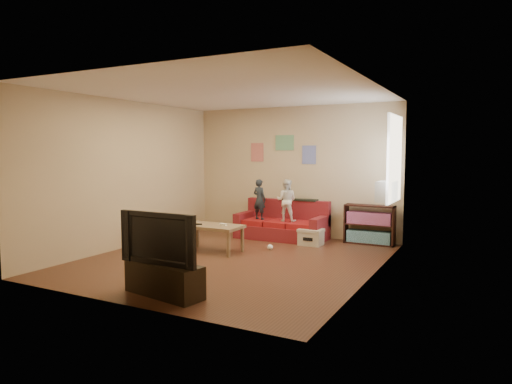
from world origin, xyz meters
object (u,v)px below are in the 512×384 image
at_px(bookshelf, 369,227).
at_px(file_box, 311,237).
at_px(sofa, 283,225).
at_px(coffee_table, 212,229).
at_px(tv_stand, 164,279).
at_px(child_b, 286,200).
at_px(child_a, 259,199).
at_px(television, 163,237).

distance_m(bookshelf, file_box, 1.15).
height_order(sofa, coffee_table, sofa).
distance_m(coffee_table, tv_stand, 2.50).
distance_m(child_b, tv_stand, 3.95).
height_order(coffee_table, tv_stand, coffee_table).
distance_m(child_b, file_box, 0.91).
relative_size(child_a, coffee_table, 0.78).
bearing_deg(sofa, bookshelf, 7.95).
relative_size(coffee_table, television, 0.96).
bearing_deg(tv_stand, television, 0.00).
relative_size(child_a, television, 0.74).
relative_size(sofa, child_a, 2.20).
relative_size(coffee_table, tv_stand, 0.98).
distance_m(file_box, tv_stand, 3.72).
bearing_deg(television, sofa, 93.99).
relative_size(sofa, television, 1.64).
height_order(tv_stand, television, television).
bearing_deg(file_box, bookshelf, 32.92).
bearing_deg(bookshelf, sofa, -172.05).
height_order(child_b, file_box, child_b).
distance_m(coffee_table, bookshelf, 3.02).
height_order(sofa, file_box, sofa).
bearing_deg(coffee_table, sofa, 70.91).
height_order(file_box, tv_stand, tv_stand).
bearing_deg(file_box, sofa, 153.35).
bearing_deg(sofa, television, -86.77).
bearing_deg(child_a, tv_stand, 112.67).
xyz_separation_m(sofa, bookshelf, (1.71, 0.24, 0.07)).
relative_size(child_a, tv_stand, 0.76).
distance_m(file_box, television, 3.77).
xyz_separation_m(file_box, television, (-0.52, -3.69, 0.57)).
distance_m(sofa, coffee_table, 1.82).
distance_m(sofa, file_box, 0.85).
relative_size(tv_stand, television, 0.97).
relative_size(child_b, coffee_table, 0.79).
xyz_separation_m(sofa, coffee_table, (-0.59, -1.72, 0.14)).
xyz_separation_m(file_box, tv_stand, (-0.52, -3.69, 0.05)).
xyz_separation_m(child_a, file_box, (1.21, -0.22, -0.64)).
bearing_deg(coffee_table, child_b, 64.48).
distance_m(child_a, file_box, 1.38).
distance_m(sofa, child_a, 0.71).
relative_size(sofa, bookshelf, 1.93).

